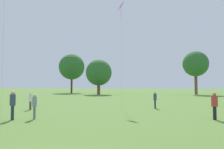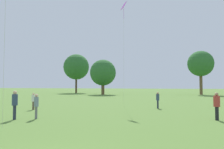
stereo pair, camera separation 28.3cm
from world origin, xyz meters
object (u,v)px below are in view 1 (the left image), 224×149
at_px(person_standing_2, 215,104).
at_px(distant_tree_2, 72,67).
at_px(person_standing_3, 30,100).
at_px(distant_tree_3, 99,73).
at_px(person_standing_6, 155,98).
at_px(person_standing_4, 13,102).
at_px(distant_tree_1, 196,64).
at_px(kite_6, 121,10).
at_px(person_standing_0, 35,104).

xyz_separation_m(person_standing_2, distant_tree_2, (-31.17, 42.99, 6.62)).
height_order(person_standing_3, distant_tree_3, distant_tree_3).
bearing_deg(person_standing_3, person_standing_6, -59.16).
bearing_deg(person_standing_4, distant_tree_1, -168.23).
xyz_separation_m(person_standing_4, distant_tree_1, (15.20, 44.06, 6.25)).
xyz_separation_m(person_standing_3, distant_tree_2, (-16.19, 41.27, 6.75)).
distance_m(person_standing_6, kite_6, 10.09).
distance_m(person_standing_4, distant_tree_3, 39.09).
distance_m(person_standing_2, person_standing_4, 12.94).
relative_size(person_standing_4, distant_tree_3, 0.22).
relative_size(person_standing_6, kite_6, 0.14).
relative_size(person_standing_4, kite_6, 0.17).
height_order(person_standing_3, person_standing_6, person_standing_6).
distance_m(kite_6, distant_tree_2, 42.91).
distance_m(person_standing_2, distant_tree_3, 40.12).
distance_m(person_standing_3, distant_tree_1, 43.13).
distance_m(person_standing_0, distant_tree_2, 50.41).
xyz_separation_m(person_standing_3, person_standing_6, (10.74, 4.35, 0.05)).
bearing_deg(kite_6, distant_tree_3, -144.99).
distance_m(person_standing_0, person_standing_6, 11.40).
xyz_separation_m(person_standing_0, kite_6, (3.50, 9.95, 9.34)).
bearing_deg(distant_tree_2, person_standing_6, -53.89).
xyz_separation_m(person_standing_0, person_standing_6, (7.08, 8.94, -0.05)).
height_order(person_standing_3, distant_tree_1, distant_tree_1).
distance_m(person_standing_2, person_standing_6, 7.41).
bearing_deg(distant_tree_1, person_standing_0, -107.98).
bearing_deg(person_standing_2, person_standing_6, -122.39).
bearing_deg(person_standing_4, person_standing_6, 170.37).
xyz_separation_m(person_standing_3, distant_tree_1, (17.73, 38.78, 6.47)).
bearing_deg(distant_tree_3, distant_tree_1, 14.66).
xyz_separation_m(person_standing_2, kite_6, (-7.82, 7.09, 9.30)).
bearing_deg(distant_tree_2, person_standing_0, -66.59).
height_order(person_standing_4, distant_tree_1, distant_tree_1).
height_order(distant_tree_2, distant_tree_3, distant_tree_2).
height_order(distant_tree_1, distant_tree_2, distant_tree_2).
relative_size(person_standing_6, distant_tree_3, 0.19).
bearing_deg(person_standing_3, kite_6, -44.36).
xyz_separation_m(person_standing_2, distant_tree_3, (-19.87, 34.59, 4.27)).
bearing_deg(distant_tree_1, distant_tree_3, -165.34).
bearing_deg(person_standing_6, person_standing_2, 156.05).
bearing_deg(person_standing_6, person_standing_4, 80.75).
xyz_separation_m(person_standing_6, kite_6, (-3.58, 1.01, 9.38)).
bearing_deg(person_standing_0, distant_tree_3, -60.84).
distance_m(person_standing_4, kite_6, 14.82).
height_order(person_standing_2, distant_tree_3, distant_tree_3).
height_order(person_standing_0, kite_6, kite_6).
xyz_separation_m(person_standing_0, distant_tree_1, (14.08, 43.37, 6.37)).
xyz_separation_m(person_standing_0, person_standing_4, (-1.12, -0.70, 0.12)).
distance_m(person_standing_4, person_standing_6, 12.66).
xyz_separation_m(distant_tree_2, distant_tree_3, (11.29, -8.40, -2.35)).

